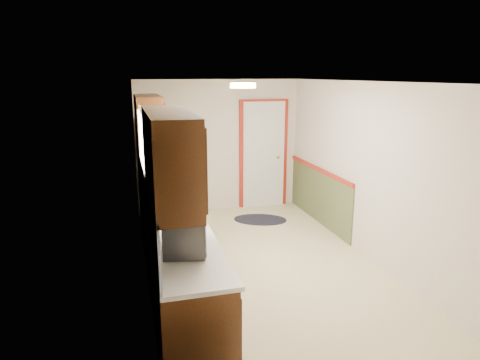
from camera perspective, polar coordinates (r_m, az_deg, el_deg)
room_shell at (r=5.52m, az=2.82°, el=0.43°), size 3.20×5.20×2.52m
kitchen_run at (r=5.11m, az=-9.54°, el=-5.42°), size 0.63×4.00×2.20m
back_wall_trim at (r=7.95m, az=4.69°, el=2.29°), size 1.12×2.30×2.08m
ceiling_fixture at (r=5.09m, az=0.40°, el=12.49°), size 0.30×0.30×0.06m
microwave at (r=3.90m, az=-7.38°, el=-6.63°), size 0.39×0.60×0.38m
refrigerator at (r=7.36m, az=-9.80°, el=1.22°), size 0.77×0.76×1.79m
rug at (r=7.54m, az=2.70°, el=-5.28°), size 1.08×0.90×0.01m
cooktop at (r=6.70m, az=-10.71°, el=0.43°), size 0.50×0.60×0.02m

